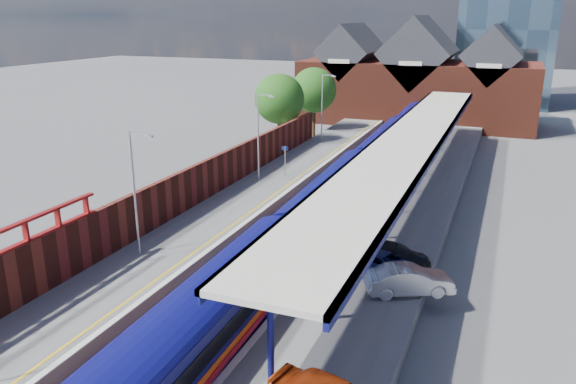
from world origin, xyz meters
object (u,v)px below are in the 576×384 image
Objects in this scene: platform_sign at (285,156)px; parked_car_blue at (384,263)px; parked_car_silver at (409,280)px; lamp_post_d at (323,103)px; lamp_post_b at (136,186)px; parked_car_dark at (394,254)px; train at (364,168)px; lamp_post_c at (260,131)px.

platform_sign is 0.63× the size of parked_car_blue.
lamp_post_d is at bearing -1.34° from parked_car_silver.
lamp_post_b is at bearing -94.33° from platform_sign.
train is at bearing 26.63° from parked_car_dark.
lamp_post_c is 21.31m from parked_car_silver.
train is 9.42× the size of lamp_post_d.
platform_sign is at bearing -173.80° from train.
train is at bearing 19.01° from lamp_post_c.
parked_car_blue is at bearing 15.71° from parked_car_silver.
lamp_post_c is at bearing -160.99° from train.
train is 16.67× the size of parked_car_dark.
train is at bearing 67.22° from lamp_post_b.
lamp_post_c is at bearing 90.00° from lamp_post_b.
lamp_post_d is 34.53m from parked_car_silver.
train is 15.71m from lamp_post_d.
lamp_post_b is at bearing -90.00° from lamp_post_c.
lamp_post_c is 19.02m from parked_car_blue.
parked_car_silver is at bearing -64.69° from lamp_post_d.
lamp_post_c is (-7.86, -2.71, 2.87)m from train.
platform_sign is 19.36m from parked_car_blue.
parked_car_blue is (13.12, -29.34, -3.44)m from lamp_post_d.
parked_car_dark is at bearing -42.11° from lamp_post_c.
train is at bearing 37.51° from parked_car_blue.
lamp_post_b reaches higher than train.
lamp_post_c is at bearing -90.00° from lamp_post_d.
parked_car_silver is at bearing 3.61° from lamp_post_b.
lamp_post_c reaches higher than train.
platform_sign reaches higher than parked_car_silver.
lamp_post_c is 1.77× the size of parked_car_dark.
parked_car_silver is (6.84, -17.78, -0.43)m from train.
lamp_post_c is 18.32m from parked_car_dark.
parked_car_dark is (13.35, -28.07, -3.42)m from lamp_post_d.
train is 6.56m from platform_sign.
lamp_post_b is at bearing -112.78° from train.
lamp_post_b is at bearing 120.83° from parked_car_blue.
lamp_post_b is at bearing 112.62° from parked_car_dark.
lamp_post_c is at bearing -124.26° from platform_sign.
train is at bearing 6.20° from platform_sign.
lamp_post_d is at bearing 90.00° from lamp_post_b.
lamp_post_d is 32.32m from parked_car_blue.
parked_car_dark reaches higher than parked_car_blue.
parked_car_dark is at bearing 8.74° from parked_car_blue.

